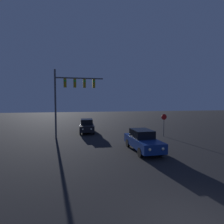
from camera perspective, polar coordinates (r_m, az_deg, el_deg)
name	(u,v)px	position (r m, az deg, el deg)	size (l,w,h in m)	color
car_near	(143,140)	(13.37, 9.95, -9.10)	(1.66, 4.49, 1.57)	navy
car_far	(87,126)	(21.25, -8.24, -4.46)	(1.85, 4.55, 1.57)	black
traffic_signal_mast	(70,90)	(18.43, -13.43, 6.86)	(4.93, 0.30, 6.91)	#4C4C51
stop_sign	(164,121)	(19.19, 16.59, -2.91)	(0.61, 0.07, 2.37)	#4C4C51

